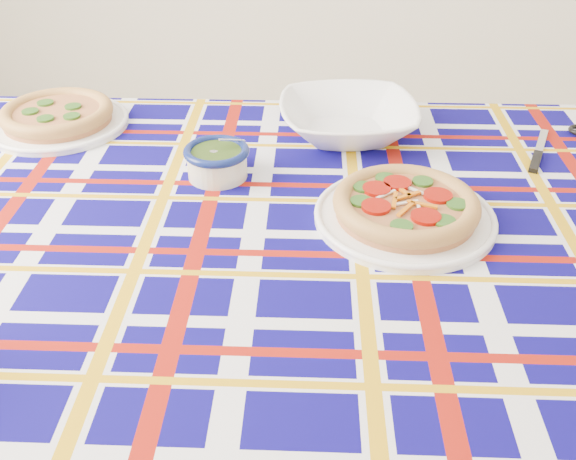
# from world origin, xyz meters

# --- Properties ---
(floor) EXTENTS (4.00, 4.00, 0.00)m
(floor) POSITION_xyz_m (0.00, 0.00, 0.00)
(floor) COLOR tan
(floor) RESTS_ON ground
(dining_table) EXTENTS (1.76, 1.12, 0.82)m
(dining_table) POSITION_xyz_m (-0.12, -0.29, 0.74)
(dining_table) COLOR brown
(dining_table) RESTS_ON floor
(tablecloth) EXTENTS (1.80, 1.16, 0.12)m
(tablecloth) POSITION_xyz_m (-0.12, -0.29, 0.77)
(tablecloth) COLOR #0A055C
(tablecloth) RESTS_ON dining_table
(main_focaccia_plate) EXTENTS (0.40, 0.40, 0.07)m
(main_focaccia_plate) POSITION_xyz_m (0.06, -0.29, 0.86)
(main_focaccia_plate) COLOR #AD693D
(main_focaccia_plate) RESTS_ON tablecloth
(pesto_bowl) EXTENTS (0.14, 0.14, 0.08)m
(pesto_bowl) POSITION_xyz_m (-0.30, -0.14, 0.86)
(pesto_bowl) COLOR #1E320D
(pesto_bowl) RESTS_ON tablecloth
(serving_bowl) EXTENTS (0.35, 0.35, 0.08)m
(serving_bowl) POSITION_xyz_m (-0.03, 0.07, 0.86)
(serving_bowl) COLOR white
(serving_bowl) RESTS_ON tablecloth
(second_focaccia_plate) EXTENTS (0.36, 0.36, 0.06)m
(second_focaccia_plate) POSITION_xyz_m (-0.72, 0.08, 0.85)
(second_focaccia_plate) COLOR #AD693D
(second_focaccia_plate) RESTS_ON tablecloth
(table_knife) EXTENTS (0.11, 0.23, 0.01)m
(table_knife) POSITION_xyz_m (0.40, 0.05, 0.83)
(table_knife) COLOR silver
(table_knife) RESTS_ON tablecloth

